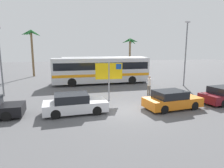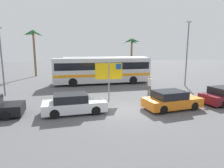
% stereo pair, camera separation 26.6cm
% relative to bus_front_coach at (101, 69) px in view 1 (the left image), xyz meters
% --- Properties ---
extents(ground, '(120.00, 120.00, 0.00)m').
position_rel_bus_front_coach_xyz_m(ground, '(-0.42, -10.85, -1.78)').
color(ground, '#565659').
extents(bus_front_coach, '(11.65, 2.47, 3.17)m').
position_rel_bus_front_coach_xyz_m(bus_front_coach, '(0.00, 0.00, 0.00)').
color(bus_front_coach, silver).
rests_on(bus_front_coach, ground).
extents(bus_rear_coach, '(11.65, 2.47, 3.17)m').
position_rel_bus_front_coach_xyz_m(bus_rear_coach, '(1.18, 3.41, 0.00)').
color(bus_rear_coach, white).
rests_on(bus_rear_coach, ground).
extents(ferry_sign, '(2.20, 0.25, 3.20)m').
position_rel_bus_front_coach_xyz_m(ferry_sign, '(-0.92, -8.03, 0.54)').
color(ferry_sign, gray).
rests_on(ferry_sign, ground).
extents(car_orange, '(4.18, 2.18, 1.32)m').
position_rel_bus_front_coach_xyz_m(car_orange, '(2.84, -11.30, -1.15)').
color(car_orange, orange).
rests_on(car_orange, ground).
extents(car_white, '(4.17, 1.94, 1.32)m').
position_rel_bus_front_coach_xyz_m(car_white, '(-3.94, -10.60, -1.15)').
color(car_white, silver).
rests_on(car_white, ground).
extents(pedestrian_by_bus, '(0.32, 0.32, 1.77)m').
position_rel_bus_front_coach_xyz_m(pedestrian_by_bus, '(3.17, -6.86, -0.74)').
color(pedestrian_by_bus, '#706656').
rests_on(pedestrian_by_bus, ground).
extents(lamp_post_left_side, '(0.56, 0.20, 7.28)m').
position_rel_bus_front_coach_xyz_m(lamp_post_left_side, '(9.10, -3.66, 2.18)').
color(lamp_post_left_side, slate).
rests_on(lamp_post_left_side, ground).
extents(lamp_post_right_side, '(0.56, 0.20, 6.12)m').
position_rel_bus_front_coach_xyz_m(lamp_post_right_side, '(-9.86, -4.11, 1.59)').
color(lamp_post_right_side, slate).
rests_on(lamp_post_right_side, ground).
extents(palm_tree_seaside, '(3.02, 2.91, 6.03)m').
position_rel_bus_front_coach_xyz_m(palm_tree_seaside, '(6.48, 7.85, 3.09)').
color(palm_tree_seaside, brown).
rests_on(palm_tree_seaside, ground).
extents(palm_tree_inland, '(3.04, 3.03, 7.17)m').
position_rel_bus_front_coach_xyz_m(palm_tree_inland, '(-9.01, 9.49, 4.07)').
color(palm_tree_inland, brown).
rests_on(palm_tree_inland, ground).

